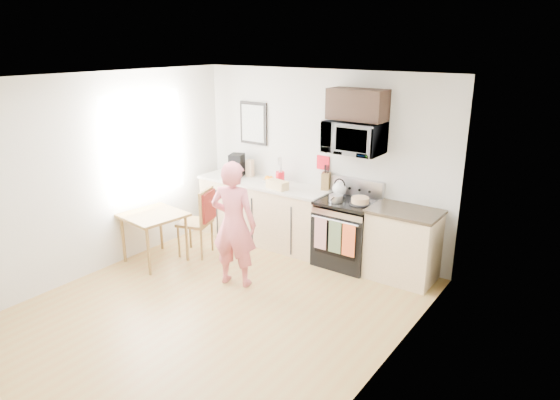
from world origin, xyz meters
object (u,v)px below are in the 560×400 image
Objects in this scene: person at (234,224)px; dining_table at (153,220)px; chair at (203,213)px; microwave at (354,137)px; cake at (360,201)px; range at (347,234)px.

dining_table is at bearing -10.99° from person.
person is at bearing -42.31° from chair.
microwave is 2.71× the size of cake.
range is at bearing -139.72° from person.
microwave reaches higher than cake.
range is 1.64m from person.
person is at bearing -121.21° from microwave.
cake is at bearing 5.30° from chair.
dining_table is at bearing -149.76° from cake.
person is at bearing 5.57° from dining_table.
microwave is at bearing 141.82° from cake.
chair is at bearing -156.77° from cake.
cake reaches higher than chair.
range is 0.72× the size of person.
cake is (2.42, 1.41, 0.35)m from dining_table.
microwave is 0.47× the size of person.
microwave is at bearing 35.40° from dining_table.
microwave is 2.94m from dining_table.
microwave is at bearing -137.77° from person.
person reaches higher than cake.
person reaches higher than range.
cake is (2.00, 0.86, 0.33)m from chair.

